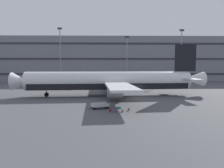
# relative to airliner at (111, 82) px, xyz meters

# --- Properties ---
(ground_plane) EXTENTS (600.00, 600.00, 0.00)m
(ground_plane) POSITION_rel_airliner_xyz_m (5.45, -1.63, -3.10)
(ground_plane) COLOR #4C4C51
(terminal_structure) EXTENTS (179.61, 15.31, 19.57)m
(terminal_structure) POSITION_rel_airliner_xyz_m (5.45, 49.69, 6.69)
(terminal_structure) COLOR slate
(terminal_structure) RESTS_ON ground_plane
(airliner) EXTENTS (41.51, 33.55, 11.17)m
(airliner) POSITION_rel_airliner_xyz_m (0.00, 0.00, 0.00)
(airliner) COLOR silver
(airliner) RESTS_ON ground_plane
(light_mast_left) EXTENTS (1.80, 0.50, 22.07)m
(light_mast_left) POSITION_rel_airliner_xyz_m (-20.23, 38.15, 9.64)
(light_mast_left) COLOR gray
(light_mast_left) RESTS_ON ground_plane
(light_mast_center_left) EXTENTS (1.80, 0.50, 18.80)m
(light_mast_center_left) POSITION_rel_airliner_xyz_m (6.93, 38.15, 7.94)
(light_mast_center_left) COLOR gray
(light_mast_center_left) RESTS_ON ground_plane
(light_mast_center_right) EXTENTS (1.80, 0.50, 21.56)m
(light_mast_center_right) POSITION_rel_airliner_xyz_m (29.25, 38.15, 9.37)
(light_mast_center_right) COLOR gray
(light_mast_center_right) RESTS_ON ground_plane
(suitcase_small) EXTENTS (0.28, 0.47, 0.85)m
(suitcase_small) POSITION_rel_airliner_xyz_m (0.32, -15.05, -2.72)
(suitcase_small) COLOR #72388C
(suitcase_small) RESTS_ON ground_plane
(suitcase_large) EXTENTS (0.60, 0.75, 0.22)m
(suitcase_large) POSITION_rel_airliner_xyz_m (0.97, -12.86, -2.98)
(suitcase_large) COLOR #147266
(suitcase_large) RESTS_ON ground_plane
(backpack_upright) EXTENTS (0.36, 0.32, 0.45)m
(backpack_upright) POSITION_rel_airliner_xyz_m (-0.38, -15.28, -2.90)
(backpack_upright) COLOR maroon
(backpack_upright) RESTS_ON ground_plane
(backpack_red) EXTENTS (0.36, 0.38, 0.46)m
(backpack_red) POSITION_rel_airliner_xyz_m (2.27, -14.46, -2.90)
(backpack_red) COLOR gray
(backpack_red) RESTS_ON ground_plane
(backpack_purple) EXTENTS (0.31, 0.39, 0.48)m
(backpack_purple) POSITION_rel_airliner_xyz_m (1.36, -15.24, -2.89)
(backpack_purple) COLOR gray
(backpack_purple) RESTS_ON ground_plane
(baggage_cart) EXTENTS (3.34, 2.07, 0.82)m
(baggage_cart) POSITION_rel_airliner_xyz_m (-1.87, -12.95, -2.67)
(baggage_cart) COLOR #B7B7BC
(baggage_cart) RESTS_ON ground_plane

